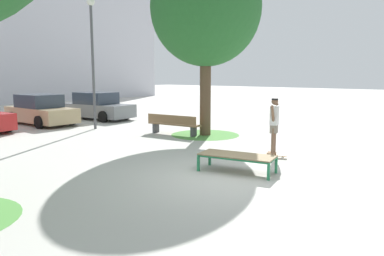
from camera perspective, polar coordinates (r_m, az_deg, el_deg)
name	(u,v)px	position (r m, az deg, el deg)	size (l,w,h in m)	color
ground_plane	(231,178)	(8.92, 6.14, -7.81)	(120.00, 120.00, 0.00)	#B7B5AD
skate_box	(237,156)	(9.39, 7.02, -4.40)	(1.17, 2.02, 0.46)	#237A4C
skateboard	(273,155)	(11.27, 12.52, -4.15)	(0.44, 0.82, 0.09)	#9E754C
skater	(274,122)	(11.10, 12.67, 0.87)	(0.97, 0.41, 1.69)	brown
tree_near_right	(206,8)	(15.20, 2.16, 18.15)	(4.39, 4.39, 7.40)	brown
grass_patch_near_right	(205,135)	(15.17, 2.05, -1.05)	(2.81, 2.81, 0.01)	#519342
car_tan	(41,111)	(19.80, -22.50, 2.52)	(2.03, 4.26, 1.50)	tan
car_grey	(98,107)	(21.14, -14.50, 3.21)	(2.31, 4.38, 1.50)	slate
park_bench	(173,124)	(15.19, -2.94, 0.64)	(0.76, 2.44, 0.83)	brown
light_post	(92,44)	(17.32, -15.29, 12.51)	(0.36, 0.36, 5.83)	#4C4C51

